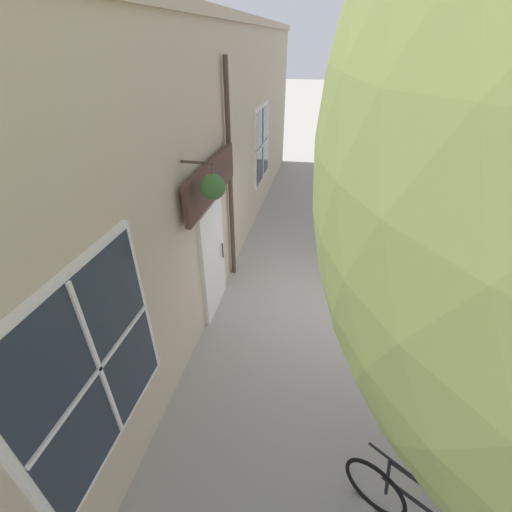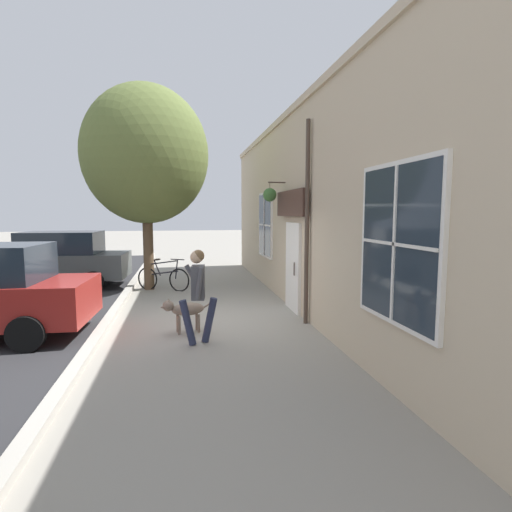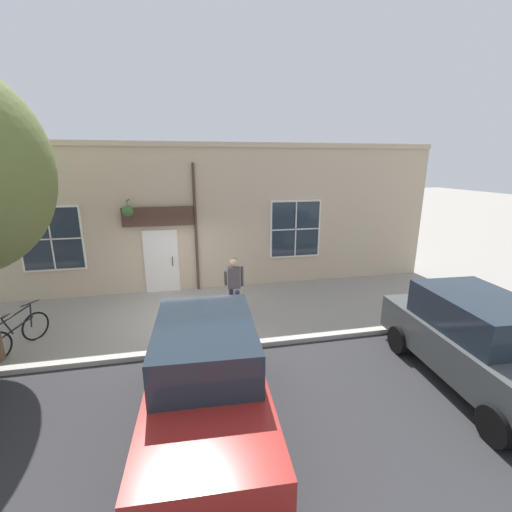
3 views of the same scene
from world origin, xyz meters
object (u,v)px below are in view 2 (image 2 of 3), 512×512
Objects in this scene: leaning_bicycle at (163,278)px; parked_car_nearest_curb at (57,260)px; dog_on_leash at (185,309)px; pedestrian_walking at (198,288)px; street_tree_by_curb at (147,157)px.

leaning_bicycle is 3.46m from parked_car_nearest_curb.
parked_car_nearest_curb is at bearing -55.29° from dog_on_leash.
pedestrian_walking is 0.39× the size of parked_car_nearest_curb.
dog_on_leash is 0.24× the size of parked_car_nearest_curb.
leaning_bicycle is at bearing -80.89° from pedestrian_walking.
leaning_bicycle is (-0.39, 0.24, -3.60)m from street_tree_by_curb.
dog_on_leash is 6.76m from parked_car_nearest_curb.
street_tree_by_curb is at bearing -31.46° from leaning_bicycle.
parked_car_nearest_curb is at bearing -16.22° from street_tree_by_curb.
street_tree_by_curb is 3.89× the size of leaning_bicycle.
street_tree_by_curb is 3.63m from leaning_bicycle.
leaning_bicycle is at bearing -82.46° from dog_on_leash.
pedestrian_walking is at bearing 99.11° from leaning_bicycle.
parked_car_nearest_curb is (2.86, -0.83, -3.10)m from street_tree_by_curb.
dog_on_leash is at bearing 101.77° from street_tree_by_curb.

